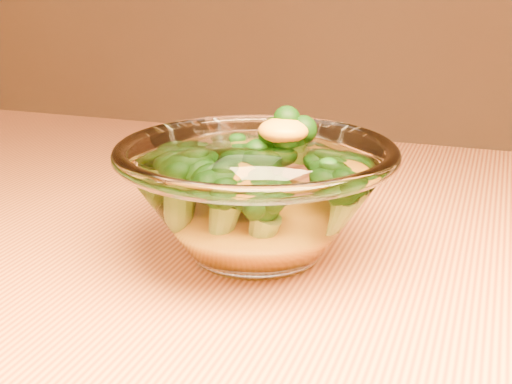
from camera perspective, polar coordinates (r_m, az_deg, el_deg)
table at (r=0.61m, az=-5.19°, el=-13.33°), size 1.20×0.80×0.75m
glass_bowl at (r=0.53m, az=0.00°, el=-0.46°), size 0.21×0.21×0.09m
cheese_sauce at (r=0.54m, az=0.00°, el=-2.44°), size 0.11×0.11×0.03m
broccoli_heap at (r=0.54m, az=0.38°, el=1.12°), size 0.16×0.12×0.08m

